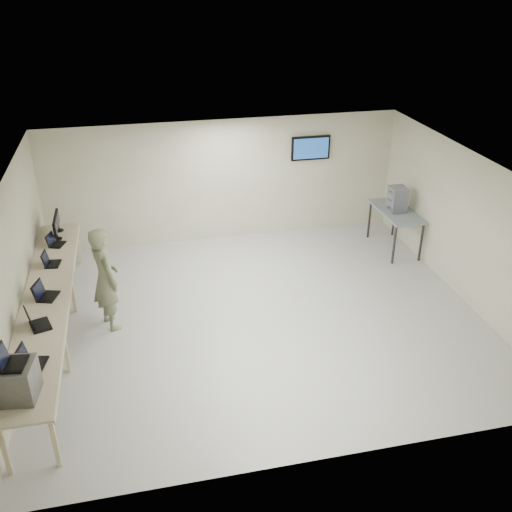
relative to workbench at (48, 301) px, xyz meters
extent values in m
cube|color=#B8B8B6|center=(3.59, 0.00, -0.83)|extent=(8.00, 7.00, 0.01)
cube|color=silver|center=(3.59, 0.00, 1.97)|extent=(8.00, 7.00, 0.01)
cube|color=beige|center=(3.59, 3.50, 0.57)|extent=(8.00, 0.01, 2.80)
cube|color=beige|center=(3.59, -3.50, 0.57)|extent=(8.00, 0.01, 2.80)
cube|color=beige|center=(-0.41, 0.00, 0.57)|extent=(0.01, 7.00, 2.80)
cube|color=beige|center=(7.59, 0.00, 0.57)|extent=(0.01, 7.00, 2.80)
cube|color=#2A2828|center=(5.59, 3.48, 1.22)|extent=(0.15, 0.04, 0.15)
cube|color=black|center=(5.59, 3.44, 1.22)|extent=(0.90, 0.06, 0.55)
cube|color=navy|center=(5.59, 3.40, 1.22)|extent=(0.82, 0.01, 0.47)
cube|color=beige|center=(-0.01, 0.00, 0.05)|extent=(0.75, 6.00, 0.04)
cube|color=beige|center=(0.36, 0.00, 0.02)|extent=(0.02, 6.00, 0.06)
cube|color=beige|center=(-0.31, -2.85, -0.40)|extent=(0.06, 0.06, 0.86)
cube|color=beige|center=(0.29, -2.85, -0.40)|extent=(0.06, 0.06, 0.86)
cube|color=beige|center=(-0.31, -0.90, -0.40)|extent=(0.06, 0.06, 0.86)
cube|color=beige|center=(0.29, -0.90, -0.40)|extent=(0.06, 0.06, 0.86)
cube|color=beige|center=(-0.31, 0.90, -0.40)|extent=(0.06, 0.06, 0.86)
cube|color=beige|center=(0.29, 0.90, -0.40)|extent=(0.06, 0.06, 0.86)
cube|color=beige|center=(-0.31, 2.85, -0.40)|extent=(0.06, 0.06, 0.86)
cube|color=beige|center=(0.29, 2.85, -0.40)|extent=(0.06, 0.06, 0.86)
cube|color=slate|center=(-0.06, -2.47, 0.32)|extent=(0.48, 0.53, 0.50)
cube|color=black|center=(-0.06, -2.47, 0.58)|extent=(0.31, 0.40, 0.02)
cube|color=black|center=(-0.19, -2.47, 0.73)|extent=(0.12, 0.35, 0.26)
cube|color=black|center=(-0.18, -2.47, 0.73)|extent=(0.09, 0.31, 0.22)
cube|color=black|center=(0.02, -1.86, 0.09)|extent=(0.36, 0.45, 0.02)
cube|color=black|center=(-0.13, -1.86, 0.24)|extent=(0.15, 0.38, 0.28)
cube|color=black|center=(-0.11, -1.86, 0.24)|extent=(0.12, 0.34, 0.24)
cube|color=black|center=(-0.01, -0.87, 0.09)|extent=(0.38, 0.45, 0.02)
cube|color=black|center=(-0.15, -0.87, 0.24)|extent=(0.18, 0.37, 0.28)
cube|color=black|center=(-0.13, -0.87, 0.24)|extent=(0.15, 0.32, 0.23)
cube|color=black|center=(0.03, -0.02, 0.09)|extent=(0.37, 0.44, 0.02)
cube|color=black|center=(-0.11, -0.02, 0.23)|extent=(0.17, 0.36, 0.27)
cube|color=black|center=(-0.10, -0.02, 0.23)|extent=(0.14, 0.32, 0.23)
cube|color=black|center=(0.00, 1.15, 0.08)|extent=(0.29, 0.36, 0.02)
cube|color=black|center=(-0.12, 1.15, 0.21)|extent=(0.11, 0.32, 0.24)
cube|color=black|center=(-0.11, 1.15, 0.21)|extent=(0.08, 0.28, 0.20)
cube|color=black|center=(0.01, 1.97, 0.08)|extent=(0.33, 0.38, 0.02)
cube|color=black|center=(-0.10, 1.97, 0.21)|extent=(0.16, 0.31, 0.23)
cube|color=black|center=(-0.09, 1.97, 0.21)|extent=(0.13, 0.27, 0.19)
cylinder|color=black|center=(-0.01, 2.25, 0.08)|extent=(0.19, 0.19, 0.01)
cube|color=black|center=(-0.01, 2.25, 0.16)|extent=(0.04, 0.03, 0.15)
cube|color=black|center=(-0.01, 2.25, 0.35)|extent=(0.05, 0.42, 0.28)
cube|color=black|center=(0.01, 2.25, 0.35)|extent=(0.00, 0.38, 0.24)
cylinder|color=black|center=(-0.01, 2.66, 0.08)|extent=(0.19, 0.19, 0.01)
cube|color=black|center=(-0.01, 2.66, 0.16)|extent=(0.04, 0.03, 0.15)
cube|color=black|center=(-0.01, 2.66, 0.35)|extent=(0.05, 0.42, 0.28)
cube|color=black|center=(0.01, 2.66, 0.35)|extent=(0.00, 0.38, 0.24)
imported|color=#6F7E5C|center=(0.94, 0.32, 0.12)|extent=(0.69, 0.82, 1.90)
cube|color=gray|center=(7.19, 2.06, 0.09)|extent=(0.73, 1.55, 0.04)
cube|color=#2A2828|center=(6.87, 1.38, -0.38)|extent=(0.04, 0.04, 0.89)
cube|color=#2A2828|center=(6.87, 2.73, -0.38)|extent=(0.04, 0.04, 0.89)
cube|color=#2A2828|center=(7.50, 1.38, -0.38)|extent=(0.04, 0.04, 0.89)
cube|color=#2A2828|center=(7.50, 2.73, -0.38)|extent=(0.04, 0.04, 0.89)
cube|color=slate|center=(7.17, 2.06, 0.20)|extent=(0.35, 0.39, 0.18)
cube|color=slate|center=(7.17, 2.06, 0.38)|extent=(0.35, 0.39, 0.18)
cube|color=slate|center=(7.17, 2.06, 0.56)|extent=(0.35, 0.39, 0.18)
camera|label=1|loc=(1.61, -8.60, 5.00)|focal=40.00mm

